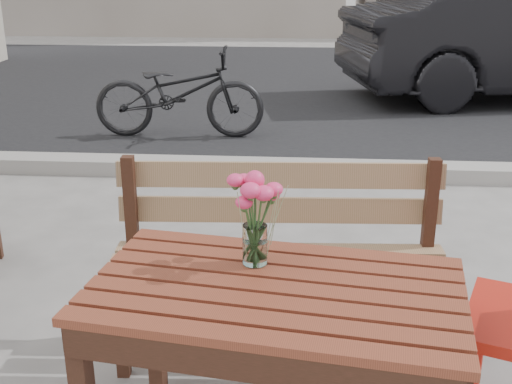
# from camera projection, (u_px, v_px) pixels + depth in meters

# --- Properties ---
(street) EXTENTS (30.00, 8.12, 0.12)m
(street) POSITION_uv_depth(u_px,v_px,m) (290.00, 114.00, 7.09)
(street) COLOR black
(street) RESTS_ON ground
(main_table) EXTENTS (1.23, 0.83, 0.70)m
(main_table) POSITION_uv_depth(u_px,v_px,m) (275.00, 319.00, 2.00)
(main_table) COLOR maroon
(main_table) RESTS_ON ground
(main_bench) EXTENTS (1.44, 0.49, 0.88)m
(main_bench) POSITION_uv_depth(u_px,v_px,m) (280.00, 236.00, 2.73)
(main_bench) COLOR olive
(main_bench) RESTS_ON ground
(main_vase) EXTENTS (0.17, 0.17, 0.32)m
(main_vase) POSITION_uv_depth(u_px,v_px,m) (255.00, 207.00, 2.04)
(main_vase) COLOR white
(main_vase) RESTS_ON main_table
(bicycle) EXTENTS (1.66, 0.63, 0.86)m
(bicycle) POSITION_uv_depth(u_px,v_px,m) (179.00, 93.00, 6.18)
(bicycle) COLOR black
(bicycle) RESTS_ON ground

